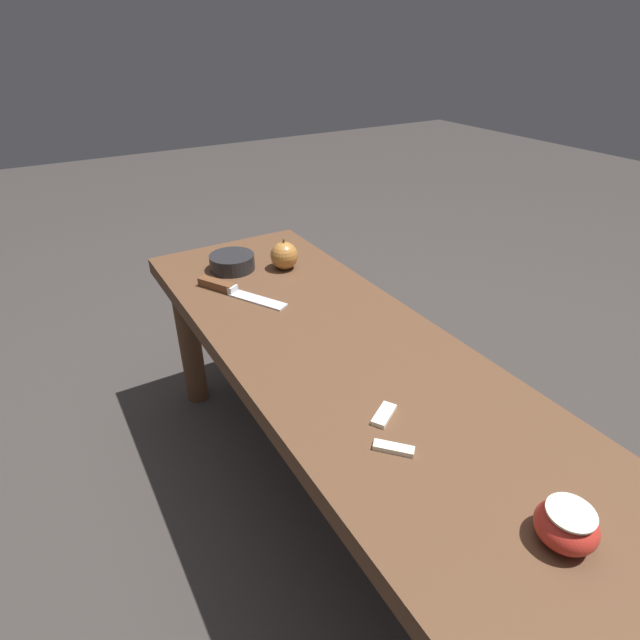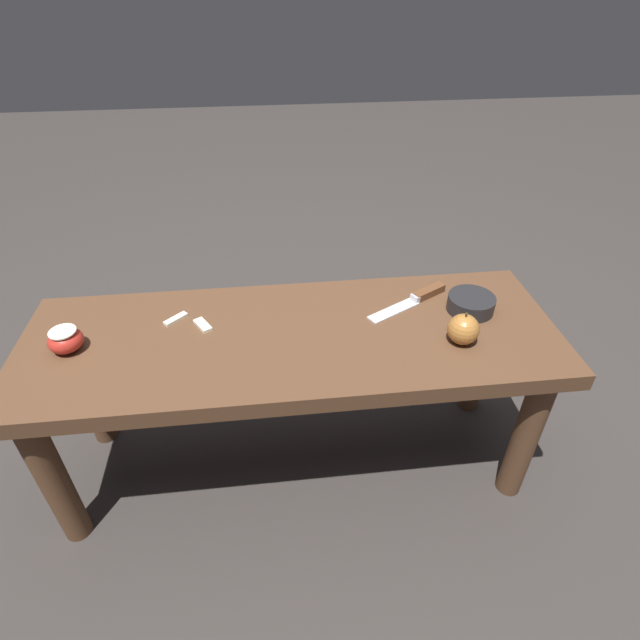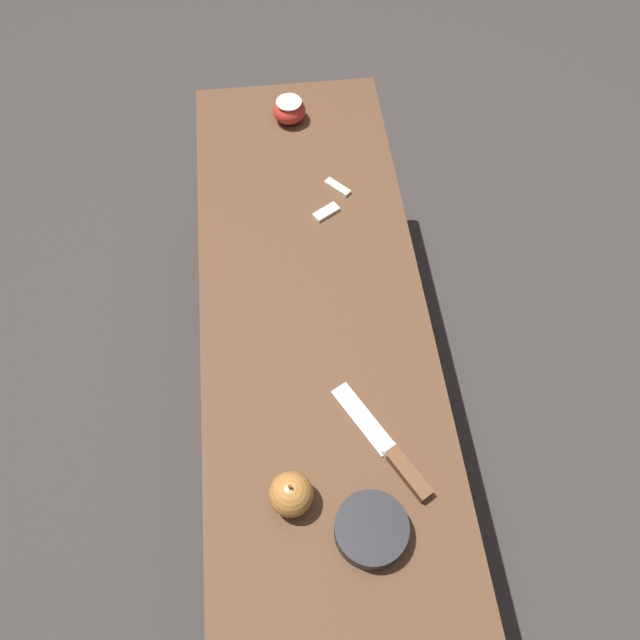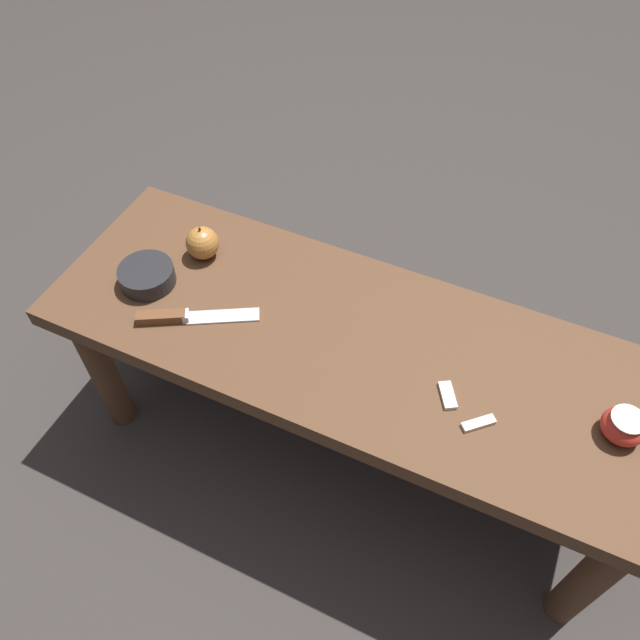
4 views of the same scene
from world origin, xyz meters
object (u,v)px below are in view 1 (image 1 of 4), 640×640
object	(u,v)px
wooden_bench	(340,376)
apple_whole	(284,256)
knife	(228,289)
bowl	(232,262)
apple_cut	(566,526)

from	to	relation	value
wooden_bench	apple_whole	distance (m)	0.39
knife	bowl	xyz separation A→B (m)	(-0.11, 0.06, 0.01)
apple_whole	knife	bearing A→B (deg)	-74.00
apple_whole	apple_cut	world-z (taller)	apple_whole
wooden_bench	apple_whole	bearing A→B (deg)	169.11
knife	apple_cut	bearing A→B (deg)	-21.92
apple_cut	bowl	size ratio (longest dim) A/B	0.65
wooden_bench	apple_whole	world-z (taller)	apple_whole
wooden_bench	apple_cut	xyz separation A→B (m)	(0.49, 0.00, 0.10)
apple_cut	knife	bearing A→B (deg)	-172.95
bowl	apple_cut	bearing A→B (deg)	2.72
apple_cut	apple_whole	bearing A→B (deg)	175.25
wooden_bench	bowl	distance (m)	0.45
apple_whole	apple_cut	xyz separation A→B (m)	(0.86, -0.07, -0.01)
knife	apple_whole	distance (m)	0.18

